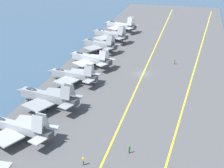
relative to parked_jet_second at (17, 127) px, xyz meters
The scene contains 14 objects.
ground_plane 44.63m from the parked_jet_second, 24.70° to the right, with size 2000.00×2000.00×0.00m, color #334C66.
carrier_deck 44.62m from the parked_jet_second, 24.70° to the right, with size 219.04×51.03×0.40m, color #4C4C4F.
deck_stripe_foul_line 52.05m from the parked_jet_second, 38.89° to the right, with size 197.13×0.36×0.01m, color yellow.
deck_stripe_centerline 44.61m from the parked_jet_second, 24.70° to the right, with size 197.13×0.36×0.01m, color yellow.
parked_jet_second is the anchor object (origin of this frame).
parked_jet_third 14.00m from the parked_jet_second, ahead, with size 13.10×17.39×6.75m.
parked_jet_fourth 29.17m from the parked_jet_second, ahead, with size 12.73×15.65×5.95m.
parked_jet_fifth 42.83m from the parked_jet_second, ahead, with size 11.95×16.28×6.19m.
parked_jet_sixth 58.07m from the parked_jet_second, ahead, with size 12.08×15.19×6.66m.
parked_jet_seventh 70.97m from the parked_jet_second, ahead, with size 14.20×16.72×6.72m.
parked_jet_eighth 86.22m from the parked_jet_second, ahead, with size 12.45×15.90×6.82m.
crew_green_vest 22.68m from the parked_jet_second, 89.43° to the right, with size 0.46×0.44×1.73m.
crew_yellow_vest 16.47m from the parked_jet_second, 108.86° to the right, with size 0.39×0.45×1.75m.
crew_brown_vest 57.68m from the parked_jet_second, 27.80° to the right, with size 0.38×0.45×1.71m.
Camera 1 is at (-92.94, -13.97, 37.62)m, focal length 55.00 mm.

